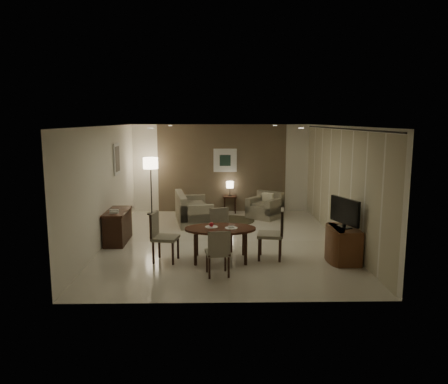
{
  "coord_description": "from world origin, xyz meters",
  "views": [
    {
      "loc": [
        -0.2,
        -9.97,
        2.84
      ],
      "look_at": [
        0.0,
        0.2,
        1.15
      ],
      "focal_mm": 35.0,
      "sensor_mm": 36.0,
      "label": 1
    }
  ],
  "objects_px": {
    "chair_left": "(166,237)",
    "armchair": "(265,205)",
    "chair_right": "(270,234)",
    "tv_cabinet": "(344,244)",
    "chair_near": "(218,252)",
    "dining_table": "(220,244)",
    "side_table": "(230,204)",
    "console_desk": "(118,226)",
    "chair_far": "(221,230)",
    "floor_lamp": "(151,186)",
    "sofa": "(193,208)"
  },
  "relations": [
    {
      "from": "dining_table",
      "to": "sofa",
      "type": "xyz_separation_m",
      "value": [
        -0.71,
        3.34,
        0.07
      ]
    },
    {
      "from": "chair_far",
      "to": "chair_near",
      "type": "bearing_deg",
      "value": -104.85
    },
    {
      "from": "side_table",
      "to": "floor_lamp",
      "type": "distance_m",
      "value": 2.46
    },
    {
      "from": "chair_near",
      "to": "tv_cabinet",
      "type": "bearing_deg",
      "value": -172.16
    },
    {
      "from": "sofa",
      "to": "side_table",
      "type": "relative_size",
      "value": 3.35
    },
    {
      "from": "tv_cabinet",
      "to": "chair_far",
      "type": "xyz_separation_m",
      "value": [
        -2.48,
        0.78,
        0.11
      ]
    },
    {
      "from": "chair_right",
      "to": "chair_far",
      "type": "bearing_deg",
      "value": -110.52
    },
    {
      "from": "floor_lamp",
      "to": "chair_left",
      "type": "bearing_deg",
      "value": -78.25
    },
    {
      "from": "console_desk",
      "to": "chair_right",
      "type": "relative_size",
      "value": 1.15
    },
    {
      "from": "chair_left",
      "to": "floor_lamp",
      "type": "xyz_separation_m",
      "value": [
        -0.93,
        4.45,
        0.37
      ]
    },
    {
      "from": "tv_cabinet",
      "to": "chair_near",
      "type": "distance_m",
      "value": 2.68
    },
    {
      "from": "chair_near",
      "to": "chair_left",
      "type": "height_order",
      "value": "chair_left"
    },
    {
      "from": "console_desk",
      "to": "side_table",
      "type": "relative_size",
      "value": 2.3
    },
    {
      "from": "tv_cabinet",
      "to": "sofa",
      "type": "relative_size",
      "value": 0.51
    },
    {
      "from": "dining_table",
      "to": "side_table",
      "type": "xyz_separation_m",
      "value": [
        0.35,
        4.63,
        -0.08
      ]
    },
    {
      "from": "tv_cabinet",
      "to": "armchair",
      "type": "relative_size",
      "value": 1.07
    },
    {
      "from": "sofa",
      "to": "armchair",
      "type": "bearing_deg",
      "value": -85.48
    },
    {
      "from": "dining_table",
      "to": "side_table",
      "type": "height_order",
      "value": "dining_table"
    },
    {
      "from": "sofa",
      "to": "floor_lamp",
      "type": "relative_size",
      "value": 1.01
    },
    {
      "from": "chair_left",
      "to": "armchair",
      "type": "relative_size",
      "value": 1.19
    },
    {
      "from": "side_table",
      "to": "chair_far",
      "type": "bearing_deg",
      "value": -94.61
    },
    {
      "from": "armchair",
      "to": "side_table",
      "type": "xyz_separation_m",
      "value": [
        -0.99,
        0.77,
        -0.11
      ]
    },
    {
      "from": "armchair",
      "to": "chair_right",
      "type": "bearing_deg",
      "value": -56.27
    },
    {
      "from": "chair_right",
      "to": "chair_left",
      "type": "bearing_deg",
      "value": -76.64
    },
    {
      "from": "chair_near",
      "to": "chair_far",
      "type": "distance_m",
      "value": 1.53
    },
    {
      "from": "tv_cabinet",
      "to": "chair_right",
      "type": "distance_m",
      "value": 1.5
    },
    {
      "from": "tv_cabinet",
      "to": "chair_left",
      "type": "bearing_deg",
      "value": 178.9
    },
    {
      "from": "side_table",
      "to": "floor_lamp",
      "type": "bearing_deg",
      "value": -174.56
    },
    {
      "from": "chair_near",
      "to": "chair_far",
      "type": "height_order",
      "value": "chair_far"
    },
    {
      "from": "dining_table",
      "to": "chair_right",
      "type": "height_order",
      "value": "chair_right"
    },
    {
      "from": "chair_far",
      "to": "chair_left",
      "type": "distance_m",
      "value": 1.34
    },
    {
      "from": "chair_left",
      "to": "sofa",
      "type": "bearing_deg",
      "value": 3.42
    },
    {
      "from": "chair_left",
      "to": "chair_right",
      "type": "relative_size",
      "value": 0.96
    },
    {
      "from": "tv_cabinet",
      "to": "chair_far",
      "type": "bearing_deg",
      "value": 162.5
    },
    {
      "from": "dining_table",
      "to": "chair_right",
      "type": "distance_m",
      "value": 1.04
    },
    {
      "from": "tv_cabinet",
      "to": "armchair",
      "type": "xyz_separation_m",
      "value": [
        -1.17,
        3.97,
        0.02
      ]
    },
    {
      "from": "armchair",
      "to": "dining_table",
      "type": "bearing_deg",
      "value": -70.67
    },
    {
      "from": "tv_cabinet",
      "to": "armchair",
      "type": "distance_m",
      "value": 4.14
    },
    {
      "from": "tv_cabinet",
      "to": "side_table",
      "type": "relative_size",
      "value": 1.72
    },
    {
      "from": "console_desk",
      "to": "chair_far",
      "type": "height_order",
      "value": "chair_far"
    },
    {
      "from": "tv_cabinet",
      "to": "chair_right",
      "type": "xyz_separation_m",
      "value": [
        -1.48,
        0.19,
        0.17
      ]
    },
    {
      "from": "chair_far",
      "to": "sofa",
      "type": "height_order",
      "value": "chair_far"
    },
    {
      "from": "chair_left",
      "to": "floor_lamp",
      "type": "distance_m",
      "value": 4.56
    },
    {
      "from": "chair_near",
      "to": "chair_left",
      "type": "xyz_separation_m",
      "value": [
        -1.04,
        0.82,
        0.06
      ]
    },
    {
      "from": "console_desk",
      "to": "floor_lamp",
      "type": "relative_size",
      "value": 0.69
    },
    {
      "from": "chair_near",
      "to": "floor_lamp",
      "type": "distance_m",
      "value": 5.64
    },
    {
      "from": "sofa",
      "to": "armchair",
      "type": "distance_m",
      "value": 2.11
    },
    {
      "from": "chair_right",
      "to": "floor_lamp",
      "type": "xyz_separation_m",
      "value": [
        -3.05,
        4.32,
        0.34
      ]
    },
    {
      "from": "chair_near",
      "to": "side_table",
      "type": "distance_m",
      "value": 5.51
    },
    {
      "from": "chair_near",
      "to": "floor_lamp",
      "type": "bearing_deg",
      "value": -77.97
    }
  ]
}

